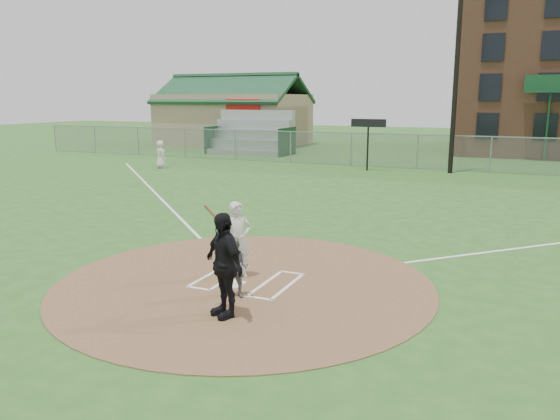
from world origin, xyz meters
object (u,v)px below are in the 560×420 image
at_px(ondeck_player, 160,154).
at_px(batter_at_plate, 238,240).
at_px(umpire, 224,265).
at_px(home_plate, 232,284).
at_px(catcher, 235,268).

bearing_deg(ondeck_player, batter_at_plate, 162.37).
height_order(umpire, ondeck_player, umpire).
xyz_separation_m(home_plate, ondeck_player, (-13.82, 16.61, 0.78)).
bearing_deg(batter_at_plate, ondeck_player, 130.42).
height_order(ondeck_player, batter_at_plate, batter_at_plate).
bearing_deg(umpire, catcher, 136.95).
bearing_deg(catcher, umpire, -77.25).
distance_m(catcher, umpire, 1.05).
xyz_separation_m(catcher, batter_at_plate, (-0.56, 1.19, 0.25)).
height_order(home_plate, catcher, catcher).
bearing_deg(ondeck_player, catcher, 161.50).
distance_m(home_plate, ondeck_player, 21.62).
height_order(catcher, batter_at_plate, batter_at_plate).
distance_m(ondeck_player, batter_at_plate, 21.11).
relative_size(home_plate, catcher, 0.37).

